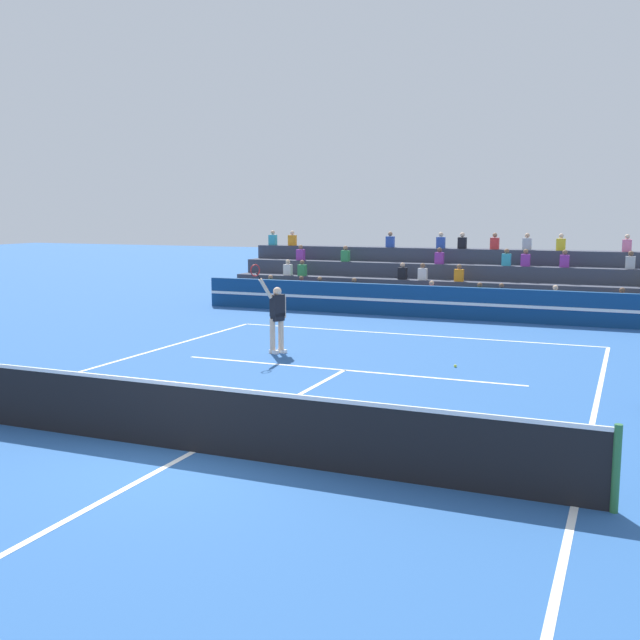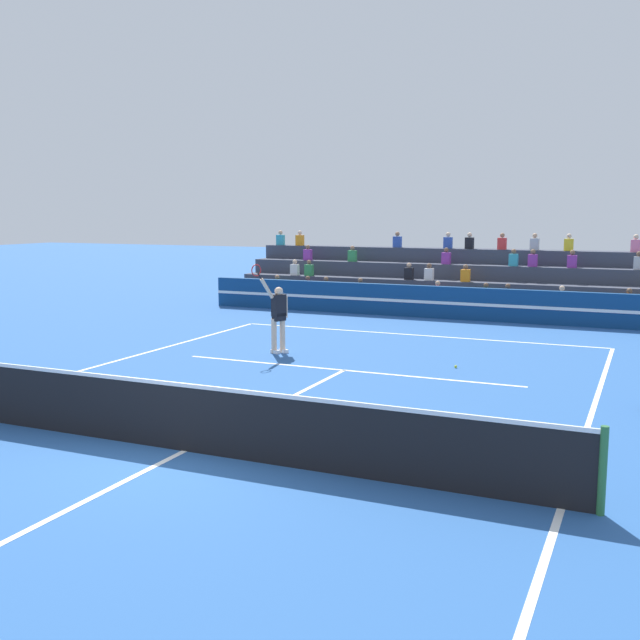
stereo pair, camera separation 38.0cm
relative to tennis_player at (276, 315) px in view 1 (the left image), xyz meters
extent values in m
plane|color=#285699|center=(2.37, -7.72, -0.98)|extent=(120.00, 120.00, 0.00)
cube|color=white|center=(2.37, 4.18, -0.98)|extent=(11.00, 0.10, 0.01)
cube|color=white|center=(7.87, -7.72, -0.98)|extent=(0.10, 23.80, 0.01)
cube|color=white|center=(2.37, -1.29, -0.98)|extent=(8.25, 0.10, 0.01)
cube|color=white|center=(2.37, -7.72, -0.98)|extent=(0.10, 12.85, 0.01)
cylinder|color=#2D6B38|center=(8.32, -7.72, -0.43)|extent=(0.10, 0.10, 1.10)
cube|color=black|center=(2.37, -7.72, -0.48)|extent=(11.90, 0.02, 1.00)
cube|color=white|center=(2.37, -7.72, 0.05)|extent=(11.90, 0.04, 0.06)
cube|color=navy|center=(2.37, 7.95, -0.43)|extent=(18.00, 0.24, 1.10)
cube|color=white|center=(2.37, 7.82, -0.43)|extent=(18.00, 0.02, 0.10)
cube|color=#383D4C|center=(2.37, 9.23, -0.71)|extent=(17.82, 0.95, 0.55)
cube|color=pink|center=(1.74, 9.06, -0.21)|extent=(0.32, 0.22, 0.44)
sphere|color=tan|center=(1.74, 9.06, 0.11)|extent=(0.18, 0.18, 0.18)
cube|color=#338C4C|center=(-4.69, 9.06, -0.21)|extent=(0.32, 0.22, 0.44)
sphere|color=#9E7051|center=(-4.69, 9.06, 0.11)|extent=(0.18, 0.18, 0.18)
cube|color=#338C4C|center=(3.46, 9.06, -0.21)|extent=(0.32, 0.22, 0.44)
sphere|color=brown|center=(3.46, 9.06, 0.11)|extent=(0.18, 0.18, 0.18)
cube|color=black|center=(-1.21, 9.06, -0.21)|extent=(0.32, 0.22, 0.44)
sphere|color=brown|center=(-1.21, 9.06, 0.11)|extent=(0.18, 0.18, 0.18)
cube|color=orange|center=(8.07, 9.06, -0.21)|extent=(0.32, 0.22, 0.44)
sphere|color=brown|center=(8.07, 9.06, 0.11)|extent=(0.18, 0.18, 0.18)
cube|color=#B2B2B7|center=(5.99, 9.06, -0.21)|extent=(0.32, 0.22, 0.44)
sphere|color=beige|center=(5.99, 9.06, 0.11)|extent=(0.18, 0.18, 0.18)
cube|color=#2D4CA5|center=(4.21, 9.06, -0.21)|extent=(0.32, 0.22, 0.44)
sphere|color=brown|center=(4.21, 9.06, 0.11)|extent=(0.18, 0.18, 0.18)
cube|color=black|center=(-2.60, 9.06, -0.21)|extent=(0.32, 0.22, 0.44)
sphere|color=brown|center=(-2.60, 9.06, 0.11)|extent=(0.18, 0.18, 0.18)
cube|color=purple|center=(-3.37, 9.06, -0.21)|extent=(0.32, 0.22, 0.44)
sphere|color=brown|center=(-3.37, 9.06, 0.11)|extent=(0.18, 0.18, 0.18)
cube|color=#383D4C|center=(2.37, 10.18, -0.43)|extent=(17.82, 0.95, 1.10)
cube|color=#338C4C|center=(-3.76, 10.01, 0.34)|extent=(0.32, 0.22, 0.44)
sphere|color=brown|center=(-3.76, 10.01, 0.66)|extent=(0.18, 0.18, 0.18)
cube|color=silver|center=(1.15, 10.01, 0.34)|extent=(0.32, 0.22, 0.44)
sphere|color=brown|center=(1.15, 10.01, 0.66)|extent=(0.18, 0.18, 0.18)
cube|color=silver|center=(-4.39, 10.01, 0.34)|extent=(0.32, 0.22, 0.44)
sphere|color=beige|center=(-4.39, 10.01, 0.66)|extent=(0.18, 0.18, 0.18)
cube|color=black|center=(0.37, 10.01, 0.34)|extent=(0.32, 0.22, 0.44)
sphere|color=tan|center=(0.37, 10.01, 0.66)|extent=(0.18, 0.18, 0.18)
cube|color=orange|center=(2.51, 10.01, 0.34)|extent=(0.32, 0.22, 0.44)
sphere|color=brown|center=(2.51, 10.01, 0.66)|extent=(0.18, 0.18, 0.18)
cube|color=#383D4C|center=(2.37, 11.13, -0.16)|extent=(17.82, 0.95, 1.65)
cube|color=purple|center=(4.73, 10.96, 0.89)|extent=(0.32, 0.22, 0.44)
sphere|color=brown|center=(4.73, 10.96, 1.21)|extent=(0.18, 0.18, 0.18)
cube|color=purple|center=(-4.25, 10.96, 0.89)|extent=(0.32, 0.22, 0.44)
sphere|color=brown|center=(-4.25, 10.96, 1.21)|extent=(0.18, 0.18, 0.18)
cube|color=purple|center=(6.09, 10.96, 0.89)|extent=(0.32, 0.22, 0.44)
sphere|color=brown|center=(6.09, 10.96, 1.21)|extent=(0.18, 0.18, 0.18)
cube|color=teal|center=(4.05, 10.96, 0.89)|extent=(0.32, 0.22, 0.44)
sphere|color=brown|center=(4.05, 10.96, 1.21)|extent=(0.18, 0.18, 0.18)
cube|color=purple|center=(1.54, 10.96, 0.89)|extent=(0.32, 0.22, 0.44)
sphere|color=brown|center=(1.54, 10.96, 1.21)|extent=(0.18, 0.18, 0.18)
cube|color=#338C4C|center=(-2.29, 10.96, 0.89)|extent=(0.32, 0.22, 0.44)
sphere|color=#9E7051|center=(-2.29, 10.96, 1.21)|extent=(0.18, 0.18, 0.18)
cube|color=#B2B2B7|center=(8.26, 10.96, 0.89)|extent=(0.32, 0.22, 0.44)
sphere|color=brown|center=(8.26, 10.96, 1.21)|extent=(0.18, 0.18, 0.18)
cube|color=#383D4C|center=(2.37, 12.08, 0.12)|extent=(17.82, 0.95, 2.20)
cube|color=red|center=(3.44, 11.91, 1.44)|extent=(0.32, 0.22, 0.44)
sphere|color=#9E7051|center=(3.44, 11.91, 1.76)|extent=(0.18, 0.18, 0.18)
cube|color=#2D4CA5|center=(-0.72, 11.91, 1.44)|extent=(0.32, 0.22, 0.44)
sphere|color=#9E7051|center=(-0.72, 11.91, 1.76)|extent=(0.18, 0.18, 0.18)
cube|color=#2D4CA5|center=(1.35, 11.91, 1.44)|extent=(0.32, 0.22, 0.44)
sphere|color=beige|center=(1.35, 11.91, 1.76)|extent=(0.18, 0.18, 0.18)
cube|color=teal|center=(-5.99, 11.91, 1.44)|extent=(0.32, 0.22, 0.44)
sphere|color=tan|center=(-5.99, 11.91, 1.76)|extent=(0.18, 0.18, 0.18)
cube|color=#B2B2B7|center=(4.64, 11.91, 1.44)|extent=(0.32, 0.22, 0.44)
sphere|color=tan|center=(4.64, 11.91, 1.76)|extent=(0.18, 0.18, 0.18)
cube|color=black|center=(2.19, 11.91, 1.44)|extent=(0.32, 0.22, 0.44)
sphere|color=beige|center=(2.19, 11.91, 1.76)|extent=(0.18, 0.18, 0.18)
cube|color=orange|center=(-5.07, 11.91, 1.44)|extent=(0.32, 0.22, 0.44)
sphere|color=beige|center=(-5.07, 11.91, 1.76)|extent=(0.18, 0.18, 0.18)
cube|color=yellow|center=(5.85, 11.91, 1.44)|extent=(0.32, 0.22, 0.44)
sphere|color=beige|center=(5.85, 11.91, 1.76)|extent=(0.18, 0.18, 0.18)
cube|color=pink|center=(8.11, 11.91, 1.44)|extent=(0.32, 0.22, 0.44)
sphere|color=beige|center=(8.11, 11.91, 1.76)|extent=(0.18, 0.18, 0.18)
cylinder|color=beige|center=(0.07, 0.11, -0.53)|extent=(0.14, 0.14, 0.90)
cylinder|color=beige|center=(-0.09, -0.06, -0.53)|extent=(0.14, 0.14, 0.90)
cube|color=black|center=(0.02, 0.02, -0.04)|extent=(0.31, 0.37, 0.20)
cube|color=black|center=(0.02, 0.02, 0.26)|extent=(0.32, 0.41, 0.56)
sphere|color=beige|center=(0.02, 0.02, 0.62)|extent=(0.22, 0.22, 0.22)
cube|color=white|center=(0.11, 0.09, -0.94)|extent=(0.29, 0.21, 0.09)
cube|color=white|center=(-0.05, -0.08, -0.94)|extent=(0.29, 0.21, 0.09)
cylinder|color=beige|center=(0.11, 0.25, 0.20)|extent=(0.09, 0.09, 0.56)
cylinder|color=beige|center=(-0.13, -0.34, 0.72)|extent=(0.24, 0.42, 0.54)
cylinder|color=black|center=(-0.22, -0.56, 1.05)|extent=(0.09, 0.15, 0.20)
torus|color=#B21E1E|center=(-0.26, -0.65, 1.19)|extent=(0.19, 0.41, 0.43)
sphere|color=#C6DB33|center=(4.65, 0.01, -0.95)|extent=(0.07, 0.07, 0.07)
camera|label=1|loc=(8.38, -17.06, 2.62)|focal=42.00mm
camera|label=2|loc=(8.72, -16.91, 2.62)|focal=42.00mm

